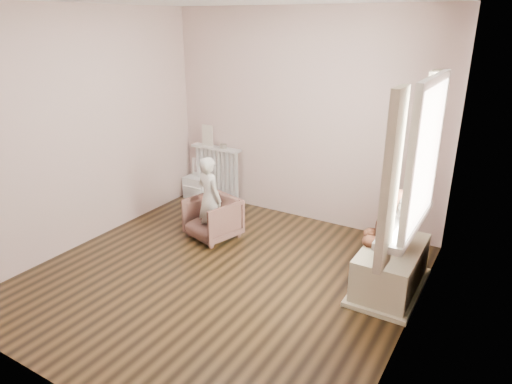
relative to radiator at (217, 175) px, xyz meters
The scene contains 18 objects.
floor 2.12m from the radiator, 53.92° to the right, with size 3.60×3.60×0.01m, color black.
back_wall 1.53m from the radiator, ahead, with size 3.60×0.02×2.60m, color beige.
front_wall 3.80m from the radiator, 70.62° to the right, with size 3.60×0.02×2.60m, color beige.
left_wall 2.00m from the radiator, 108.91° to the right, with size 0.02×3.60×2.60m, color beige.
right_wall 3.58m from the radiator, 29.05° to the right, with size 0.02×3.60×2.60m, color beige.
window 3.45m from the radiator, 24.82° to the right, with size 0.03×0.90×1.10m, color white.
window_sill 3.24m from the radiator, 25.49° to the right, with size 0.22×1.10×0.06m, color silver.
curtain_left 3.61m from the radiator, 34.15° to the right, with size 0.06×0.26×1.30m, color #B8AE90.
curtain_right 3.15m from the radiator, 15.74° to the right, with size 0.06×0.26×1.30m, color #B8AE90.
radiator is the anchor object (origin of this frame).
paper_doll 0.57m from the radiator, behind, with size 0.17×0.02×0.29m, color beige.
tin_a 0.45m from the radiator, ahead, with size 0.09×0.09×0.05m, color #A59E8C.
toy_vanity 0.35m from the radiator, behind, with size 0.36×0.26×0.57m, color silver.
armchair 1.18m from the radiator, 57.17° to the right, with size 0.53×0.54×0.50m, color brown.
child 1.22m from the radiator, 58.45° to the right, with size 0.36×0.24×0.99m, color silver.
toy_bench 2.94m from the radiator, 20.51° to the right, with size 0.50×0.95×0.45m, color beige.
teddy_bear 2.92m from the radiator, 19.88° to the right, with size 0.46×0.36×0.57m, color #3B1D12, non-canonical shape.
plush_cat 3.25m from the radiator, 25.54° to the right, with size 0.15×0.24×0.20m, color #696258, non-canonical shape.
Camera 1 is at (2.36, -3.26, 2.43)m, focal length 32.00 mm.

